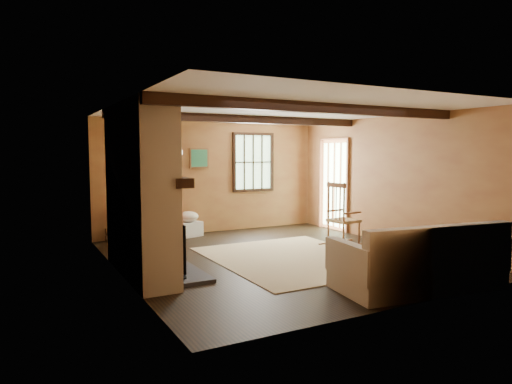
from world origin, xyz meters
TOP-DOWN VIEW (x-y plane):
  - ground at (0.00, 0.00)m, footprint 5.50×5.50m
  - room_envelope at (0.22, 0.26)m, footprint 5.02×5.52m
  - fireplace at (-2.23, -0.00)m, footprint 1.02×2.30m
  - rug at (0.20, -0.20)m, footprint 2.50×3.00m
  - rocking_chair at (1.58, 0.29)m, footprint 0.89×0.52m
  - sofa at (0.69, -2.37)m, footprint 2.23×1.22m
  - firewood_pile at (-1.90, 2.60)m, footprint 0.74×0.13m
  - laundry_basket at (-0.66, 2.46)m, footprint 0.59×0.51m
  - basket_pillow at (-0.66, 2.46)m, footprint 0.44×0.35m
  - armchair at (-1.51, 2.17)m, footprint 1.29×1.29m

SIDE VIEW (x-z plane):
  - ground at x=0.00m, z-range 0.00..0.00m
  - rug at x=0.20m, z-range 0.00..0.01m
  - firewood_pile at x=-1.90m, z-range 0.00..0.27m
  - laundry_basket at x=-0.66m, z-range 0.00..0.30m
  - sofa at x=0.69m, z-range -0.12..0.74m
  - basket_pillow at x=-0.66m, z-range 0.30..0.52m
  - armchair at x=-1.51m, z-range 0.00..0.84m
  - rocking_chair at x=1.58m, z-range -0.09..1.09m
  - fireplace at x=-2.23m, z-range -0.10..2.30m
  - room_envelope at x=0.22m, z-range 0.41..2.85m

